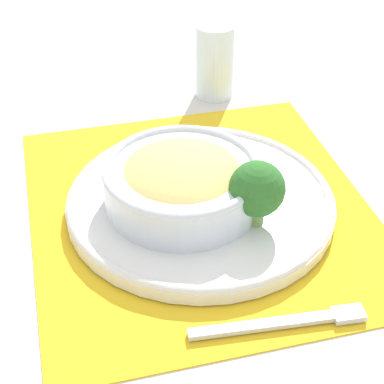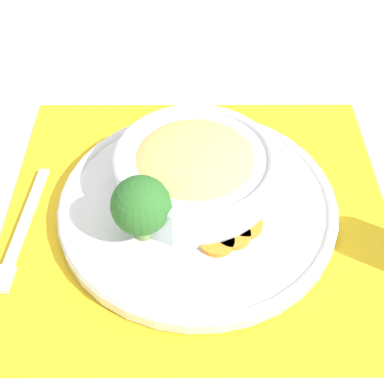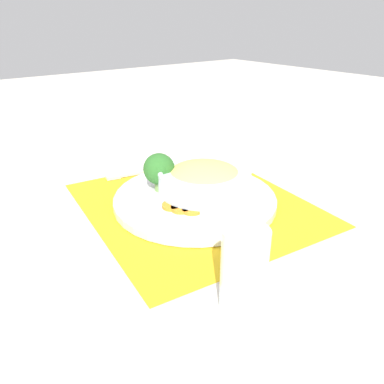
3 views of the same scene
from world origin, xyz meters
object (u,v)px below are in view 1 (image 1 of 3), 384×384
broccoli_floret (257,189)px  water_glass (215,65)px  fork (295,321)px  bowl (182,181)px

broccoli_floret → water_glass: water_glass is taller
broccoli_floret → water_glass: (-0.33, 0.09, -0.01)m
water_glass → fork: (0.48, -0.11, -0.05)m
broccoli_floret → water_glass: size_ratio=0.68×
bowl → broccoli_floret: (0.06, 0.06, 0.02)m
bowl → fork: size_ratio=1.03×
bowl → fork: 0.21m
bowl → fork: bearing=11.3°
broccoli_floret → fork: broccoli_floret is taller
broccoli_floret → fork: size_ratio=0.44×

